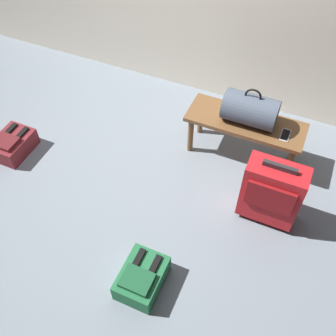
{
  "coord_description": "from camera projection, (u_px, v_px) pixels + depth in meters",
  "views": [
    {
      "loc": [
        1.11,
        -1.65,
        2.67
      ],
      "look_at": [
        0.3,
        0.21,
        0.25
      ],
      "focal_mm": 41.72,
      "sensor_mm": 36.0,
      "label": 1
    }
  ],
  "objects": [
    {
      "name": "cell_phone",
      "position": [
        285.0,
        135.0,
        3.16
      ],
      "size": [
        0.07,
        0.14,
        0.01
      ],
      "color": "silver",
      "rests_on": "bench"
    },
    {
      "name": "ground_plane",
      "position": [
        126.0,
        193.0,
        3.3
      ],
      "size": [
        6.6,
        6.6,
        0.0
      ],
      "primitive_type": "plane",
      "color": "slate"
    },
    {
      "name": "backpack_maroon",
      "position": [
        13.0,
        144.0,
        3.54
      ],
      "size": [
        0.28,
        0.38,
        0.21
      ],
      "color": "maroon",
      "rests_on": "ground"
    },
    {
      "name": "bench",
      "position": [
        245.0,
        126.0,
        3.32
      ],
      "size": [
        1.0,
        0.36,
        0.42
      ],
      "color": "brown",
      "rests_on": "ground"
    },
    {
      "name": "suitcase_upright_red",
      "position": [
        272.0,
        192.0,
        2.91
      ],
      "size": [
        0.44,
        0.23,
        0.63
      ],
      "color": "red",
      "rests_on": "ground"
    },
    {
      "name": "backpack_green",
      "position": [
        142.0,
        278.0,
        2.72
      ],
      "size": [
        0.28,
        0.38,
        0.21
      ],
      "color": "#1E6038",
      "rests_on": "ground"
    },
    {
      "name": "duffel_bag_slate",
      "position": [
        250.0,
        109.0,
        3.17
      ],
      "size": [
        0.44,
        0.26,
        0.34
      ],
      "color": "#475160",
      "rests_on": "bench"
    }
  ]
}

